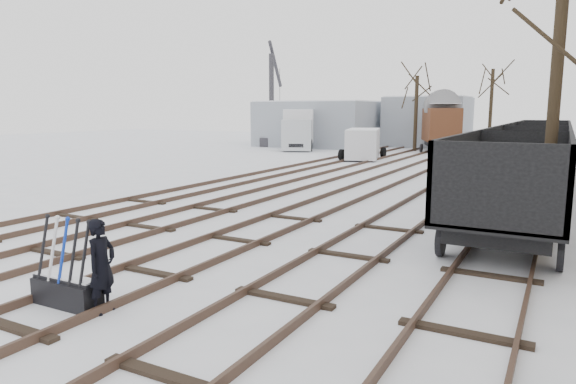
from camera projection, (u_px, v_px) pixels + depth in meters
name	position (u px, v px, depth m)	size (l,w,h in m)	color
ground	(153.00, 274.00, 10.30)	(120.00, 120.00, 0.00)	white
tracks	(375.00, 185.00, 22.18)	(13.90, 52.00, 0.16)	black
shed_left	(319.00, 124.00, 47.36)	(10.00, 8.00, 4.10)	#99A1AC
shed_right	(428.00, 122.00, 46.59)	(7.00, 6.00, 4.50)	#99A1AC
ground_frame	(67.00, 289.00, 8.59)	(1.30, 0.43, 1.49)	black
worker	(102.00, 266.00, 8.25)	(0.56, 0.37, 1.55)	black
freight_wagon_a	(509.00, 202.00, 12.67)	(2.60, 6.51, 2.66)	black
freight_wagon_b	(527.00, 174.00, 18.23)	(2.60, 6.51, 2.66)	black
freight_wagon_c	(536.00, 159.00, 23.80)	(2.60, 6.51, 2.66)	black
freight_wagon_d	(542.00, 150.00, 29.36)	(2.60, 6.51, 2.66)	black
box_van_wagon	(441.00, 124.00, 40.40)	(4.18, 5.55, 3.78)	black
lorry	(299.00, 129.00, 43.36)	(4.22, 7.68, 3.33)	black
panel_van	(363.00, 143.00, 34.39)	(3.16, 4.98, 2.03)	silver
crane	(273.00, 119.00, 46.37)	(2.34, 5.54, 9.28)	#2F2E33
tree_near	(555.00, 92.00, 13.05)	(0.30, 0.30, 7.42)	black
tree_far_left	(416.00, 114.00, 41.25)	(0.30, 0.30, 5.98)	black
tree_far_right	(491.00, 109.00, 44.74)	(0.30, 0.30, 6.80)	black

